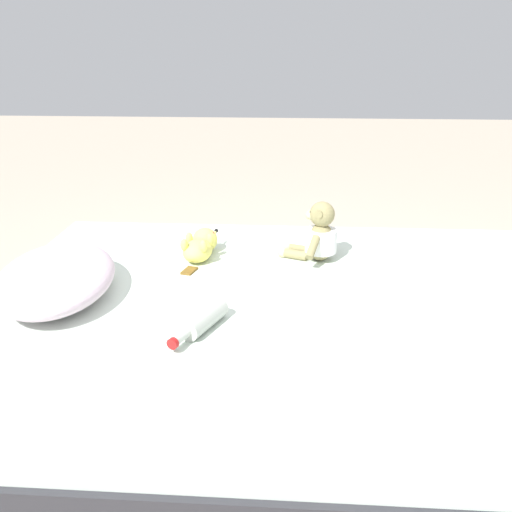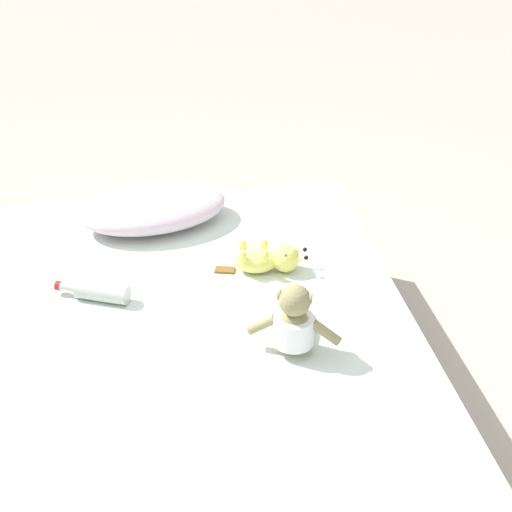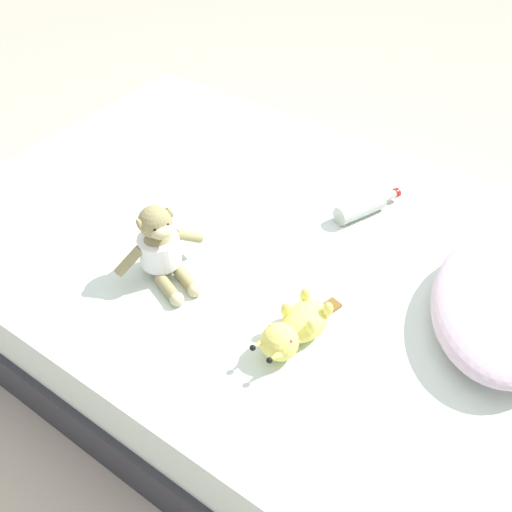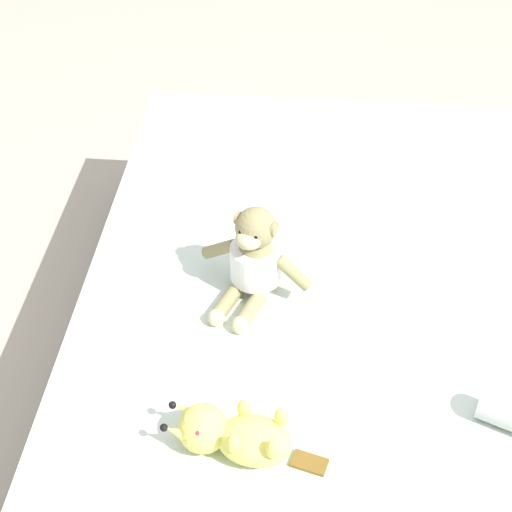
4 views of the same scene
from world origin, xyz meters
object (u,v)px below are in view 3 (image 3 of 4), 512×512
object	(u,v)px
bed	(254,279)
pillow	(504,302)
plush_monkey	(161,248)
glass_bottle	(362,207)
plush_yellow_creature	(294,329)

from	to	relation	value
bed	pillow	xyz separation A→B (m)	(-0.09, 0.76, 0.28)
plush_monkey	glass_bottle	xyz separation A→B (m)	(-0.58, 0.36, -0.06)
bed	pillow	bearing A→B (deg)	96.63
pillow	plush_monkey	xyz separation A→B (m)	(0.39, -0.88, 0.03)
pillow	glass_bottle	bearing A→B (deg)	-110.86
pillow	glass_bottle	distance (m)	0.55
bed	pillow	size ratio (longest dim) A/B	3.27
pillow	plush_monkey	size ratio (longest dim) A/B	2.29
plush_yellow_creature	pillow	bearing A→B (deg)	132.59
plush_monkey	plush_yellow_creature	bearing A→B (deg)	90.20
plush_monkey	glass_bottle	world-z (taller)	plush_monkey
plush_monkey	glass_bottle	size ratio (longest dim) A/B	1.10
plush_yellow_creature	glass_bottle	distance (m)	0.59
bed	glass_bottle	world-z (taller)	glass_bottle
plush_monkey	glass_bottle	distance (m)	0.69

